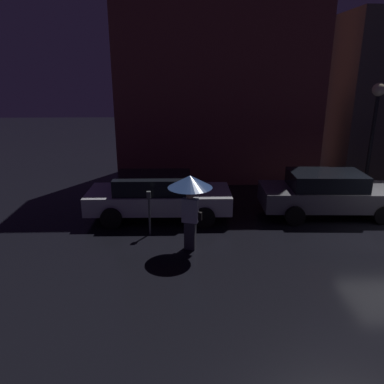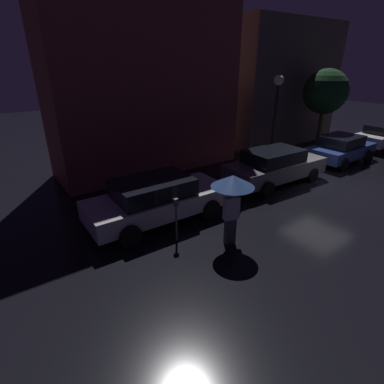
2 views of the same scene
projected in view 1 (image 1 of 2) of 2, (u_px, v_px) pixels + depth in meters
building_facade_left at (218, 70)px, 16.09m from camera, size 8.63×3.00×9.51m
parked_car_silver at (158, 195)px, 12.40m from camera, size 4.71×2.06×1.47m
parked_car_grey at (329, 193)px, 12.63m from camera, size 4.66×2.00×1.49m
pedestrian_with_umbrella at (190, 190)px, 9.85m from camera, size 1.18×1.18×2.11m
parking_meter at (149, 208)px, 11.04m from camera, size 0.12×0.10×1.36m
street_lamp_near at (375, 113)px, 14.05m from camera, size 0.49×0.49×4.28m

